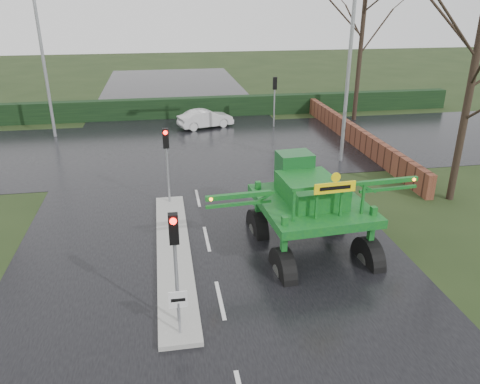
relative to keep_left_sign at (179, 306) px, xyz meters
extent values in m
plane|color=black|center=(1.30, 1.50, -1.06)|extent=(140.00, 140.00, 0.00)
cube|color=black|center=(1.30, 11.50, -1.05)|extent=(14.00, 80.00, 0.02)
cube|color=black|center=(1.30, 17.50, -1.05)|extent=(80.00, 12.00, 0.02)
cube|color=gray|center=(0.00, 4.50, -0.97)|extent=(1.20, 10.00, 0.16)
cube|color=black|center=(1.30, 25.50, -0.31)|extent=(44.00, 0.90, 1.50)
cube|color=#592D1E|center=(11.80, 17.50, -0.46)|extent=(0.40, 20.00, 1.20)
cylinder|color=gray|center=(0.00, 0.00, -0.41)|extent=(0.07, 0.07, 1.00)
cube|color=silver|center=(0.00, 0.00, 0.19)|extent=(0.50, 0.04, 0.50)
cube|color=black|center=(0.00, -0.02, 0.19)|extent=(0.38, 0.01, 0.10)
cylinder|color=gray|center=(0.00, 0.50, 0.69)|extent=(0.10, 0.10, 3.50)
cube|color=black|center=(0.00, 0.50, 2.04)|extent=(0.26, 0.22, 0.85)
sphere|color=#FF0C07|center=(0.00, 0.37, 2.32)|extent=(0.18, 0.18, 0.18)
cylinder|color=gray|center=(0.00, 9.00, 0.69)|extent=(0.10, 0.10, 3.50)
cube|color=black|center=(0.00, 9.00, 2.04)|extent=(0.26, 0.22, 0.85)
sphere|color=#FF0C07|center=(0.00, 8.87, 2.32)|extent=(0.18, 0.18, 0.18)
cylinder|color=gray|center=(7.80, 21.50, 0.69)|extent=(0.10, 0.10, 3.50)
cube|color=black|center=(7.80, 21.50, 2.04)|extent=(0.26, 0.22, 0.85)
sphere|color=#FF0C07|center=(7.80, 21.63, 2.32)|extent=(0.18, 0.18, 0.18)
cylinder|color=gray|center=(9.80, 13.50, 3.94)|extent=(0.20, 0.20, 10.00)
cylinder|color=gray|center=(-7.20, 21.50, 3.94)|extent=(0.20, 0.20, 10.00)
cylinder|color=black|center=(12.80, 7.50, 2.94)|extent=(0.32, 0.32, 8.00)
cylinder|color=black|center=(14.30, 22.50, 3.94)|extent=(0.32, 0.32, 10.00)
cylinder|color=black|center=(1.90, 4.17, -0.18)|extent=(0.61, 1.79, 1.76)
cylinder|color=#595B56|center=(1.90, 4.17, -0.18)|extent=(0.56, 0.65, 0.62)
cube|color=#0D4A20|center=(1.90, 4.17, 0.92)|extent=(0.21, 0.21, 2.02)
cylinder|color=black|center=(5.06, 4.40, -0.18)|extent=(0.61, 1.79, 1.76)
cylinder|color=#595B56|center=(5.06, 4.40, -0.18)|extent=(0.56, 0.65, 0.62)
cube|color=#0D4A20|center=(5.06, 4.40, 0.92)|extent=(0.21, 0.21, 2.02)
cylinder|color=black|center=(2.13, 1.01, -0.18)|extent=(0.61, 1.79, 1.76)
cylinder|color=#595B56|center=(2.13, 1.01, -0.18)|extent=(0.56, 0.65, 0.62)
cube|color=#0D4A20|center=(2.13, 1.01, 0.92)|extent=(0.21, 0.21, 2.02)
cylinder|color=black|center=(5.29, 1.24, -0.18)|extent=(0.61, 1.79, 1.76)
cylinder|color=#595B56|center=(5.29, 1.24, -0.18)|extent=(0.56, 0.65, 0.62)
cube|color=#0D4A20|center=(5.29, 1.24, 0.92)|extent=(0.21, 0.21, 2.02)
cube|color=#0D4A20|center=(3.59, 2.70, 1.49)|extent=(3.99, 4.48, 0.31)
cube|color=#0D4A20|center=(3.58, 2.88, 1.98)|extent=(2.12, 2.77, 0.79)
cube|color=#114C1D|center=(3.46, 4.63, 2.28)|extent=(1.39, 1.15, 1.14)
cube|color=#0D4A20|center=(3.70, 1.30, 2.77)|extent=(2.64, 0.30, 0.11)
cube|color=#0D4A20|center=(0.81, 2.15, 2.28)|extent=(2.29, 0.32, 0.16)
sphere|color=orange|center=(-0.15, 1.99, 2.28)|extent=(0.12, 0.12, 0.12)
cube|color=#0D4A20|center=(6.43, 2.56, 2.28)|extent=(2.29, 0.32, 0.16)
sphere|color=orange|center=(7.40, 2.54, 2.28)|extent=(0.12, 0.12, 0.12)
cube|color=yellow|center=(3.72, 0.95, 2.86)|extent=(1.41, 0.15, 0.35)
cube|color=black|center=(3.72, 0.95, 2.86)|extent=(1.05, 0.08, 0.12)
cylinder|color=yellow|center=(3.72, 0.95, 3.21)|extent=(0.32, 0.06, 0.32)
imported|color=silver|center=(2.96, 22.09, -1.06)|extent=(4.11, 2.46, 1.28)
camera|label=1|loc=(-0.12, -10.42, 7.60)|focal=35.00mm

